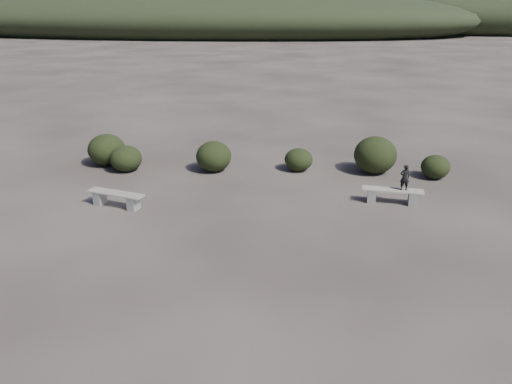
# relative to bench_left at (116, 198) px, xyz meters

# --- Properties ---
(ground) EXTENTS (1200.00, 1200.00, 0.00)m
(ground) POSITION_rel_bench_left_xyz_m (4.62, -4.45, -0.30)
(ground) COLOR #2B2521
(ground) RESTS_ON ground
(bench_left) EXTENTS (1.99, 0.88, 0.49)m
(bench_left) POSITION_rel_bench_left_xyz_m (0.00, 0.00, 0.00)
(bench_left) COLOR slate
(bench_left) RESTS_ON ground
(bench_right) EXTENTS (1.97, 0.56, 0.49)m
(bench_right) POSITION_rel_bench_left_xyz_m (8.82, 1.44, -0.00)
(bench_right) COLOR slate
(bench_right) RESTS_ON ground
(seated_person) EXTENTS (0.34, 0.24, 0.86)m
(seated_person) POSITION_rel_bench_left_xyz_m (9.14, 1.42, 0.62)
(seated_person) COLOR black
(seated_person) RESTS_ON bench_right
(shrub_a) EXTENTS (1.22, 1.22, 1.00)m
(shrub_a) POSITION_rel_bench_left_xyz_m (-1.01, 3.52, 0.20)
(shrub_a) COLOR black
(shrub_a) RESTS_ON ground
(shrub_b) EXTENTS (1.37, 1.37, 1.17)m
(shrub_b) POSITION_rel_bench_left_xyz_m (2.36, 3.96, 0.29)
(shrub_b) COLOR black
(shrub_b) RESTS_ON ground
(shrub_c) EXTENTS (1.10, 1.10, 0.88)m
(shrub_c) POSITION_rel_bench_left_xyz_m (5.61, 4.44, 0.14)
(shrub_c) COLOR black
(shrub_c) RESTS_ON ground
(shrub_d) EXTENTS (1.62, 1.62, 1.41)m
(shrub_d) POSITION_rel_bench_left_xyz_m (8.52, 4.56, 0.41)
(shrub_d) COLOR black
(shrub_d) RESTS_ON ground
(shrub_e) EXTENTS (1.05, 1.05, 0.88)m
(shrub_e) POSITION_rel_bench_left_xyz_m (10.70, 4.19, 0.14)
(shrub_e) COLOR black
(shrub_e) RESTS_ON ground
(shrub_f) EXTENTS (1.48, 1.48, 1.25)m
(shrub_f) POSITION_rel_bench_left_xyz_m (-2.06, 4.18, 0.33)
(shrub_f) COLOR black
(shrub_f) RESTS_ON ground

